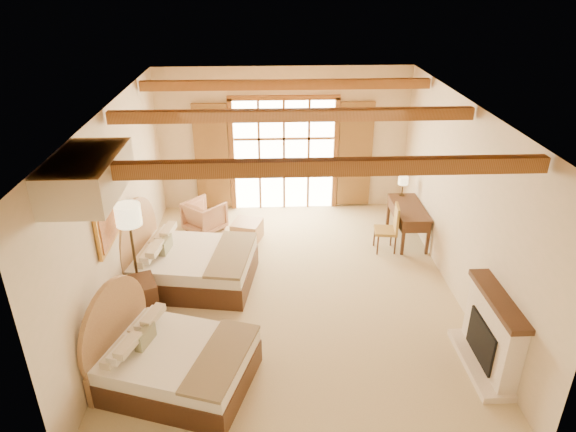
{
  "coord_description": "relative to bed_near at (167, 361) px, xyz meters",
  "views": [
    {
      "loc": [
        -0.42,
        -7.43,
        5.04
      ],
      "look_at": [
        -0.06,
        0.2,
        1.33
      ],
      "focal_mm": 32.0,
      "sensor_mm": 36.0,
      "label": 1
    }
  ],
  "objects": [
    {
      "name": "floor",
      "position": [
        1.77,
        2.12,
        -0.37
      ],
      "size": [
        7.0,
        7.0,
        0.0
      ],
      "primitive_type": "plane",
      "color": "#C7B284",
      "rests_on": "ground"
    },
    {
      "name": "wall_back",
      "position": [
        1.77,
        5.62,
        1.23
      ],
      "size": [
        5.5,
        0.0,
        5.5
      ],
      "primitive_type": "plane",
      "rotation": [
        1.57,
        0.0,
        0.0
      ],
      "color": "beige",
      "rests_on": "ground"
    },
    {
      "name": "wall_left",
      "position": [
        -0.98,
        2.12,
        1.23
      ],
      "size": [
        0.0,
        7.0,
        7.0
      ],
      "primitive_type": "plane",
      "rotation": [
        1.57,
        0.0,
        1.57
      ],
      "color": "beige",
      "rests_on": "ground"
    },
    {
      "name": "wall_right",
      "position": [
        4.52,
        2.12,
        1.23
      ],
      "size": [
        0.0,
        7.0,
        7.0
      ],
      "primitive_type": "plane",
      "rotation": [
        1.57,
        0.0,
        -1.57
      ],
      "color": "beige",
      "rests_on": "ground"
    },
    {
      "name": "ceiling",
      "position": [
        1.77,
        2.12,
        2.83
      ],
      "size": [
        7.0,
        7.0,
        0.0
      ],
      "primitive_type": "plane",
      "rotation": [
        3.14,
        0.0,
        0.0
      ],
      "color": "#A96A2E",
      "rests_on": "ground"
    },
    {
      "name": "ceiling_beams",
      "position": [
        1.77,
        2.12,
        2.71
      ],
      "size": [
        5.39,
        4.6,
        0.18
      ],
      "primitive_type": null,
      "color": "brown",
      "rests_on": "ceiling"
    },
    {
      "name": "french_doors",
      "position": [
        1.77,
        5.56,
        0.88
      ],
      "size": [
        3.95,
        0.08,
        2.6
      ],
      "color": "white",
      "rests_on": "ground"
    },
    {
      "name": "fireplace",
      "position": [
        4.36,
        0.12,
        0.14
      ],
      "size": [
        0.46,
        1.4,
        1.16
      ],
      "color": "beige",
      "rests_on": "ground"
    },
    {
      "name": "painting",
      "position": [
        -0.94,
        1.37,
        1.38
      ],
      "size": [
        0.06,
        0.95,
        0.75
      ],
      "color": "gold",
      "rests_on": "wall_left"
    },
    {
      "name": "canopy_valance",
      "position": [
        -0.63,
        0.12,
        2.58
      ],
      "size": [
        0.7,
        1.4,
        0.45
      ],
      "primitive_type": "cube",
      "color": "beige",
      "rests_on": "ceiling"
    },
    {
      "name": "bed_near",
      "position": [
        0.0,
        0.0,
        0.0
      ],
      "size": [
        2.29,
        1.93,
        1.24
      ],
      "rotation": [
        0.0,
        0.0,
        -0.32
      ],
      "color": "#462B19",
      "rests_on": "floor"
    },
    {
      "name": "bed_far",
      "position": [
        -0.09,
        2.45,
        0.03
      ],
      "size": [
        2.26,
        1.83,
        1.34
      ],
      "rotation": [
        0.0,
        0.0,
        -0.16
      ],
      "color": "#462B19",
      "rests_on": "floor"
    },
    {
      "name": "nightstand",
      "position": [
        -0.69,
        1.46,
        -0.04
      ],
      "size": [
        0.72,
        0.72,
        0.67
      ],
      "primitive_type": "cube",
      "rotation": [
        0.0,
        0.0,
        0.37
      ],
      "color": "#462B19",
      "rests_on": "floor"
    },
    {
      "name": "floor_lamp",
      "position": [
        -0.73,
        1.75,
        1.2
      ],
      "size": [
        0.39,
        0.39,
        1.85
      ],
      "color": "#372B19",
      "rests_on": "floor"
    },
    {
      "name": "armchair",
      "position": [
        0.05,
        4.46,
        -0.04
      ],
      "size": [
        1.01,
        1.01,
        0.66
      ],
      "primitive_type": "imported",
      "rotation": [
        0.0,
        0.0,
        -3.87
      ],
      "color": "tan",
      "rests_on": "floor"
    },
    {
      "name": "ottoman",
      "position": [
        0.95,
        4.01,
        -0.17
      ],
      "size": [
        0.69,
        0.69,
        0.4
      ],
      "primitive_type": "cube",
      "rotation": [
        0.0,
        0.0,
        -0.3
      ],
      "color": "tan",
      "rests_on": "floor"
    },
    {
      "name": "desk",
      "position": [
        4.21,
        3.88,
        0.02
      ],
      "size": [
        0.6,
        1.36,
        0.73
      ],
      "rotation": [
        0.0,
        0.0,
        -0.02
      ],
      "color": "#462B19",
      "rests_on": "floor"
    },
    {
      "name": "desk_chair",
      "position": [
        3.68,
        3.44,
        -0.07
      ],
      "size": [
        0.48,
        0.48,
        0.97
      ],
      "rotation": [
        0.0,
        0.0,
        -0.13
      ],
      "color": "olive",
      "rests_on": "floor"
    },
    {
      "name": "desk_lamp",
      "position": [
        4.2,
        4.45,
        0.67
      ],
      "size": [
        0.21,
        0.21,
        0.41
      ],
      "color": "#372B19",
      "rests_on": "desk"
    }
  ]
}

